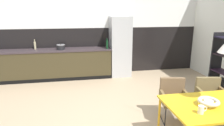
# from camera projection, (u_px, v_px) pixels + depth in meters

# --- Properties ---
(ground_plane) EXTENTS (8.95, 8.95, 0.00)m
(ground_plane) POSITION_uv_depth(u_px,v_px,m) (118.00, 125.00, 3.63)
(ground_plane) COLOR tan
(back_wall_splashback_dark) EXTENTS (6.88, 0.12, 1.48)m
(back_wall_splashback_dark) POSITION_uv_depth(u_px,v_px,m) (98.00, 51.00, 6.53)
(back_wall_splashback_dark) COLOR black
(back_wall_splashback_dark) RESTS_ON ground
(back_wall_panel_upper) EXTENTS (6.88, 0.12, 1.48)m
(back_wall_panel_upper) POSITION_uv_depth(u_px,v_px,m) (97.00, 3.00, 6.15)
(back_wall_panel_upper) COLOR white
(back_wall_panel_upper) RESTS_ON back_wall_splashback_dark
(kitchen_counter) EXTENTS (3.66, 0.63, 0.90)m
(kitchen_counter) POSITION_uv_depth(u_px,v_px,m) (50.00, 64.00, 6.00)
(kitchen_counter) COLOR #3A321E
(kitchen_counter) RESTS_ON ground
(refrigerator_column) EXTENTS (0.62, 0.60, 1.84)m
(refrigerator_column) POSITION_uv_depth(u_px,v_px,m) (120.00, 47.00, 6.26)
(refrigerator_column) COLOR #ADAFB2
(refrigerator_column) RESTS_ON ground
(dining_table) EXTENTS (1.67, 0.90, 0.72)m
(dining_table) POSITION_uv_depth(u_px,v_px,m) (224.00, 106.00, 2.89)
(dining_table) COLOR gold
(dining_table) RESTS_ON ground
(armchair_by_stool) EXTENTS (0.56, 0.55, 0.78)m
(armchair_by_stool) POSITION_uv_depth(u_px,v_px,m) (173.00, 95.00, 3.74)
(armchair_by_stool) COLOR brown
(armchair_by_stool) RESTS_ON ground
(armchair_corner_seat) EXTENTS (0.56, 0.55, 0.77)m
(armchair_corner_seat) POSITION_uv_depth(u_px,v_px,m) (210.00, 93.00, 3.79)
(armchair_corner_seat) COLOR brown
(armchair_corner_seat) RESTS_ON ground
(fruit_bowl) EXTENTS (0.29, 0.29, 0.09)m
(fruit_bowl) POSITION_uv_depth(u_px,v_px,m) (209.00, 102.00, 2.80)
(fruit_bowl) COLOR silver
(fruit_bowl) RESTS_ON dining_table
(mug_wide_latte) EXTENTS (0.12, 0.08, 0.11)m
(mug_wide_latte) POSITION_uv_depth(u_px,v_px,m) (201.00, 110.00, 2.59)
(mug_wide_latte) COLOR white
(mug_wide_latte) RESTS_ON dining_table
(cooking_pot) EXTENTS (0.25, 0.25, 0.17)m
(cooking_pot) POSITION_uv_depth(u_px,v_px,m) (61.00, 47.00, 5.89)
(cooking_pot) COLOR black
(cooking_pot) RESTS_ON kitchen_counter
(bottle_wine_green) EXTENTS (0.06, 0.06, 0.29)m
(bottle_wine_green) POSITION_uv_depth(u_px,v_px,m) (35.00, 45.00, 5.93)
(bottle_wine_green) COLOR tan
(bottle_wine_green) RESTS_ON kitchen_counter
(bottle_vinegar_dark) EXTENTS (0.07, 0.07, 0.31)m
(bottle_vinegar_dark) POSITION_uv_depth(u_px,v_px,m) (107.00, 44.00, 5.99)
(bottle_vinegar_dark) COLOR #0F3319
(bottle_vinegar_dark) RESTS_ON kitchen_counter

